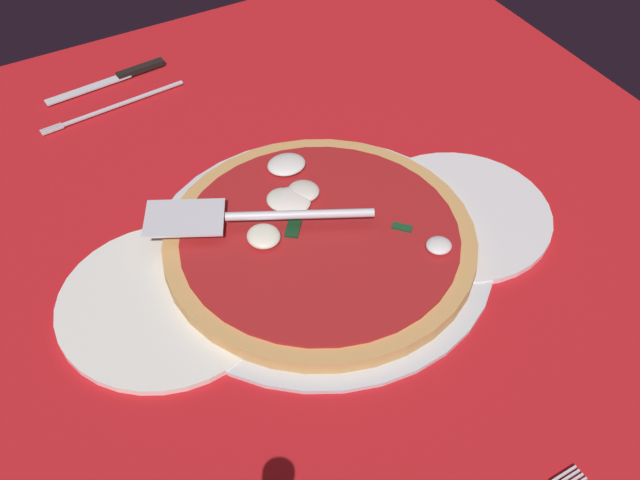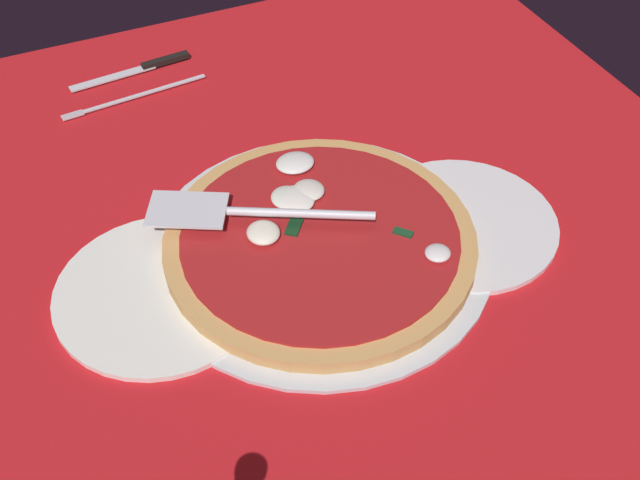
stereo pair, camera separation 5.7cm
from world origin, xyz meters
TOP-DOWN VIEW (x-y plane):
  - ground_plane at (0.00, 0.00)cm, footprint 107.57×107.57cm
  - checker_pattern at (-0.00, -0.00)cm, footprint 107.57×107.57cm
  - pizza_pan at (-0.51, 2.20)cm, footprint 39.36×39.36cm
  - dinner_plate_left at (-17.45, 5.34)cm, footprint 22.40×22.40cm
  - dinner_plate_right at (17.90, 1.29)cm, footprint 23.25×23.25cm
  - pizza at (-0.52, 1.94)cm, footprint 35.41×35.41cm
  - pizza_server at (6.36, -3.20)cm, footprint 24.31×14.64cm
  - place_setting_near at (9.68, -38.66)cm, footprint 20.99×15.00cm

SIDE VIEW (x-z plane):
  - ground_plane at x=0.00cm, z-range -0.80..0.00cm
  - checker_pattern at x=0.00cm, z-range 0.00..0.10cm
  - place_setting_near at x=9.68cm, z-range -0.25..1.15cm
  - pizza_pan at x=-0.51cm, z-range 0.10..0.92cm
  - dinner_plate_left at x=-17.45cm, z-range 0.10..1.10cm
  - dinner_plate_right at x=17.90cm, z-range 0.10..1.10cm
  - pizza at x=-0.52cm, z-range 0.28..3.54cm
  - pizza_server at x=6.36cm, z-range 4.02..5.02cm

